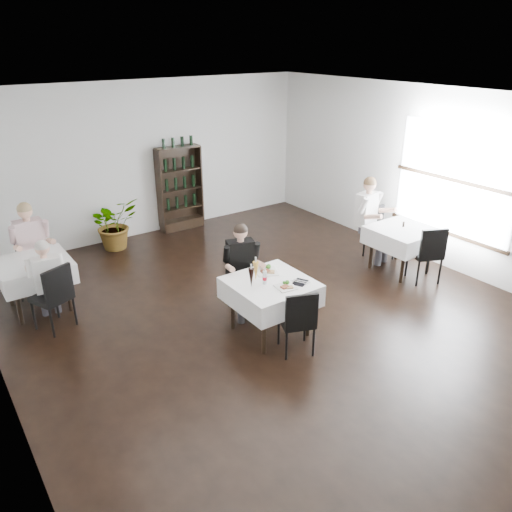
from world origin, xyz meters
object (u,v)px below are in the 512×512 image
at_px(potted_tree, 114,224).
at_px(diner_main, 242,263).
at_px(main_table, 270,291).
at_px(wine_shelf, 180,189).

height_order(potted_tree, diner_main, diner_main).
xyz_separation_m(main_table, potted_tree, (-0.63, 4.08, -0.14)).
bearing_deg(potted_tree, diner_main, -79.89).
bearing_deg(diner_main, potted_tree, 100.11).
relative_size(potted_tree, diner_main, 0.71).
xyz_separation_m(wine_shelf, potted_tree, (-1.53, -0.23, -0.36)).
bearing_deg(wine_shelf, main_table, -101.78).
xyz_separation_m(wine_shelf, main_table, (-0.90, -4.31, -0.23)).
distance_m(wine_shelf, main_table, 4.41).
height_order(wine_shelf, main_table, wine_shelf).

